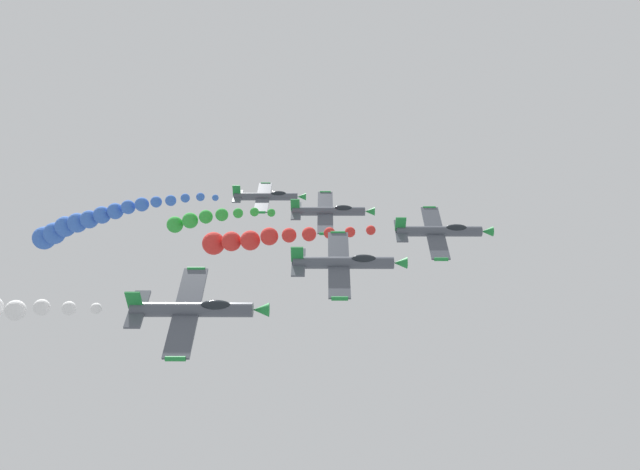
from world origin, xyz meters
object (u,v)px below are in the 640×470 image
object	(u,v)px
airplane_left_inner	(330,211)
airplane_right_inner	(345,263)
airplane_left_outer	(267,196)
airplane_right_outer	(194,309)
airplane_lead	(440,231)

from	to	relation	value
airplane_left_inner	airplane_right_inner	size ratio (longest dim) A/B	1.00
airplane_left_outer	airplane_right_inner	bearing A→B (deg)	15.92
airplane_right_inner	airplane_right_outer	bearing A→B (deg)	-47.08
airplane_lead	airplane_right_outer	bearing A→B (deg)	-45.26
airplane_lead	airplane_left_inner	distance (m)	16.58
airplane_left_inner	airplane_right_inner	world-z (taller)	airplane_right_inner
airplane_right_outer	airplane_lead	bearing A→B (deg)	134.74
airplane_lead	airplane_right_inner	bearing A→B (deg)	-43.37
airplane_left_inner	airplane_lead	bearing A→B (deg)	44.30
airplane_lead	airplane_left_outer	size ratio (longest dim) A/B	1.00
airplane_left_inner	airplane_left_outer	distance (m)	15.08
airplane_left_inner	airplane_right_outer	bearing A→B (deg)	-17.05
airplane_right_inner	airplane_right_outer	distance (m)	15.66
airplane_left_outer	airplane_right_outer	xyz separation A→B (m)	(45.74, -1.45, 0.12)
airplane_lead	airplane_right_inner	distance (m)	15.14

